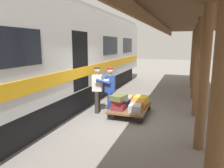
% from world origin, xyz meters
% --- Properties ---
extents(ground_plane, '(60.00, 60.00, 0.00)m').
position_xyz_m(ground_plane, '(0.00, 0.00, 0.00)').
color(ground_plane, slate).
extents(platform_canopy, '(3.20, 18.90, 3.56)m').
position_xyz_m(platform_canopy, '(-2.06, 0.00, 3.23)').
color(platform_canopy, brown).
rests_on(platform_canopy, ground_plane).
extents(train_car, '(3.03, 17.56, 4.00)m').
position_xyz_m(train_car, '(3.22, 0.00, 2.06)').
color(train_car, silver).
rests_on(train_car, ground_plane).
extents(luggage_cart, '(1.24, 1.79, 0.31)m').
position_xyz_m(luggage_cart, '(0.08, -0.59, 0.26)').
color(luggage_cart, brown).
rests_on(luggage_cart, ground_plane).
extents(suitcase_navy_fabric, '(0.47, 0.58, 0.21)m').
position_xyz_m(suitcase_navy_fabric, '(0.36, -0.59, 0.41)').
color(suitcase_navy_fabric, navy).
rests_on(suitcase_navy_fabric, luggage_cart).
extents(suitcase_gray_aluminum, '(0.42, 0.52, 0.24)m').
position_xyz_m(suitcase_gray_aluminum, '(-0.20, -0.10, 0.43)').
color(suitcase_gray_aluminum, '#9EA0A5').
rests_on(suitcase_gray_aluminum, luggage_cart).
extents(suitcase_yellow_case, '(0.53, 0.55, 0.28)m').
position_xyz_m(suitcase_yellow_case, '(-0.20, -1.08, 0.45)').
color(suitcase_yellow_case, gold).
rests_on(suitcase_yellow_case, luggage_cart).
extents(suitcase_tan_vintage, '(0.50, 0.61, 0.25)m').
position_xyz_m(suitcase_tan_vintage, '(0.36, -1.08, 0.43)').
color(suitcase_tan_vintage, tan).
rests_on(suitcase_tan_vintage, luggage_cart).
extents(suitcase_orange_carryall, '(0.51, 0.53, 0.26)m').
position_xyz_m(suitcase_orange_carryall, '(-0.20, -0.59, 0.44)').
color(suitcase_orange_carryall, '#CC6B23').
rests_on(suitcase_orange_carryall, luggage_cart).
extents(suitcase_burgundy_valise, '(0.46, 0.47, 0.21)m').
position_xyz_m(suitcase_burgundy_valise, '(0.36, -0.10, 0.41)').
color(suitcase_burgundy_valise, maroon).
rests_on(suitcase_burgundy_valise, luggage_cart).
extents(suitcase_red_plastic, '(0.36, 0.39, 0.15)m').
position_xyz_m(suitcase_red_plastic, '(0.39, -0.06, 0.59)').
color(suitcase_red_plastic, '#AD231E').
rests_on(suitcase_red_plastic, suitcase_burgundy_valise).
extents(suitcase_olive_duffel, '(0.55, 0.62, 0.17)m').
position_xyz_m(suitcase_olive_duffel, '(0.36, -0.04, 0.75)').
color(suitcase_olive_duffel, brown).
rests_on(suitcase_olive_duffel, suitcase_red_plastic).
extents(porter_in_overalls, '(0.70, 0.49, 1.70)m').
position_xyz_m(porter_in_overalls, '(0.83, -0.45, 0.93)').
color(porter_in_overalls, navy).
rests_on(porter_in_overalls, ground_plane).
extents(porter_by_door, '(0.71, 0.51, 1.70)m').
position_xyz_m(porter_by_door, '(1.29, -0.45, 0.93)').
color(porter_by_door, '#332D28').
rests_on(porter_by_door, ground_plane).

